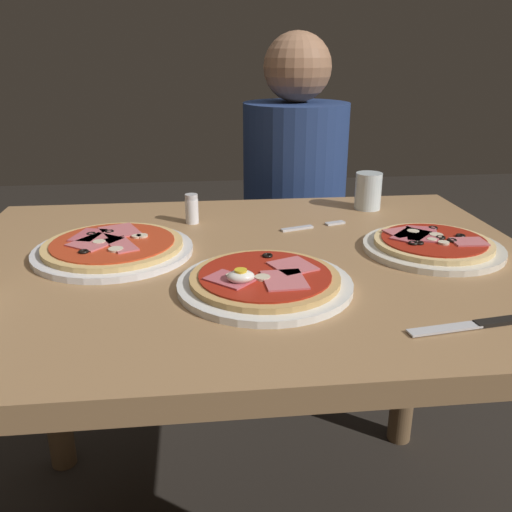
{
  "coord_description": "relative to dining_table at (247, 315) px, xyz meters",
  "views": [
    {
      "loc": [
        -0.09,
        -0.96,
        1.13
      ],
      "look_at": [
        0.01,
        -0.07,
        0.79
      ],
      "focal_mm": 38.4,
      "sensor_mm": 36.0,
      "label": 1
    }
  ],
  "objects": [
    {
      "name": "diner_person",
      "position": [
        0.22,
        0.7,
        -0.08
      ],
      "size": [
        0.32,
        0.32,
        1.18
      ],
      "rotation": [
        0.0,
        0.0,
        3.14
      ],
      "color": "black",
      "rests_on": "ground"
    },
    {
      "name": "pizza_foreground",
      "position": [
        0.02,
        -0.14,
        0.13
      ],
      "size": [
        0.29,
        0.29,
        0.05
      ],
      "color": "white",
      "rests_on": "dining_table"
    },
    {
      "name": "pizza_across_left",
      "position": [
        -0.25,
        0.05,
        0.13
      ],
      "size": [
        0.3,
        0.3,
        0.03
      ],
      "color": "white",
      "rests_on": "dining_table"
    },
    {
      "name": "salt_shaker",
      "position": [
        -0.1,
        0.24,
        0.15
      ],
      "size": [
        0.03,
        0.03,
        0.07
      ],
      "color": "white",
      "rests_on": "dining_table"
    },
    {
      "name": "water_glass_near",
      "position": [
        0.33,
        0.31,
        0.16
      ],
      "size": [
        0.06,
        0.06,
        0.09
      ],
      "color": "silver",
      "rests_on": "dining_table"
    },
    {
      "name": "pizza_across_right",
      "position": [
        0.37,
        0.0,
        0.13
      ],
      "size": [
        0.27,
        0.27,
        0.03
      ],
      "color": "silver",
      "rests_on": "dining_table"
    },
    {
      "name": "knife",
      "position": [
        0.31,
        -0.31,
        0.12
      ],
      "size": [
        0.2,
        0.05,
        0.01
      ],
      "color": "silver",
      "rests_on": "dining_table"
    },
    {
      "name": "dining_table",
      "position": [
        0.0,
        0.0,
        0.0
      ],
      "size": [
        1.12,
        0.86,
        0.76
      ],
      "color": "#9E754C",
      "rests_on": "ground"
    },
    {
      "name": "fork",
      "position": [
        0.15,
        0.17,
        0.12
      ],
      "size": [
        0.15,
        0.06,
        0.0
      ],
      "color": "silver",
      "rests_on": "dining_table"
    }
  ]
}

